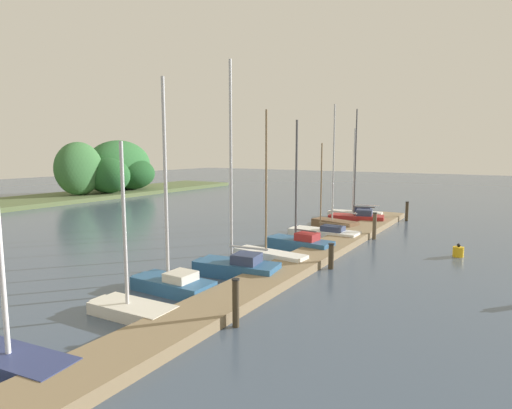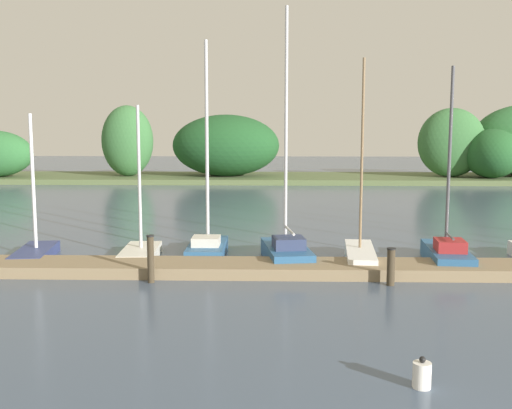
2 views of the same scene
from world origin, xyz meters
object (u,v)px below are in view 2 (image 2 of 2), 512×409
sailboat_1 (36,250)px  sailboat_5 (360,253)px  sailboat_6 (446,252)px  sailboat_4 (286,249)px  sailboat_2 (141,250)px  mooring_piling_2 (391,267)px  mooring_piling_1 (151,259)px  channel_buoy_1 (422,375)px  sailboat_3 (208,244)px

sailboat_1 → sailboat_5: 11.01m
sailboat_1 → sailboat_6: 13.81m
sailboat_4 → sailboat_2: bearing=76.4°
mooring_piling_2 → sailboat_5: bearing=99.9°
mooring_piling_1 → mooring_piling_2: mooring_piling_1 is taller
sailboat_2 → channel_buoy_1: (7.16, -10.16, -0.06)m
sailboat_4 → channel_buoy_1: sailboat_4 is taller
sailboat_2 → mooring_piling_1: size_ratio=3.72×
sailboat_3 → mooring_piling_1: size_ratio=5.27×
sailboat_1 → sailboat_6: (13.80, -0.50, 0.11)m
sailboat_6 → channel_buoy_1: bearing=166.8°
sailboat_5 → channel_buoy_1: bearing=-176.6°
sailboat_1 → sailboat_4: sailboat_4 is taller
sailboat_3 → sailboat_4: (2.72, -0.87, 0.02)m
sailboat_6 → mooring_piling_1: (-9.22, -2.53, 0.30)m
sailboat_1 → sailboat_2: size_ratio=0.95×
sailboat_3 → channel_buoy_1: 11.66m
sailboat_4 → channel_buoy_1: (2.18, -9.71, -0.22)m
sailboat_2 → sailboat_4: size_ratio=0.63×
sailboat_3 → sailboat_4: 2.85m
sailboat_2 → sailboat_6: (10.22, -0.67, 0.11)m
sailboat_4 → sailboat_3: bearing=63.8°
sailboat_6 → channel_buoy_1: sailboat_6 is taller
sailboat_3 → sailboat_1: bearing=95.4°
sailboat_3 → mooring_piling_1: sailboat_3 is taller
sailboat_2 → sailboat_6: size_ratio=0.81×
sailboat_2 → sailboat_5: size_ratio=0.78×
sailboat_3 → mooring_piling_1: (-1.26, -3.62, 0.27)m
sailboat_1 → sailboat_2: 3.59m
sailboat_3 → mooring_piling_1: bearing=160.5°
mooring_piling_1 → sailboat_6: bearing=15.4°
sailboat_6 → mooring_piling_2: size_ratio=5.89×
sailboat_1 → mooring_piling_1: 5.51m
mooring_piling_2 → sailboat_1: bearing=164.7°
sailboat_4 → channel_buoy_1: size_ratio=14.62×
sailboat_6 → sailboat_2: bearing=91.0°
sailboat_5 → sailboat_6: (2.80, -0.15, 0.06)m
sailboat_2 → mooring_piling_1: sailboat_2 is taller
mooring_piling_1 → sailboat_1: bearing=146.4°
sailboat_2 → sailboat_3: size_ratio=0.70×
sailboat_6 → mooring_piling_1: bearing=110.1°
sailboat_4 → sailboat_6: size_ratio=1.30×
sailboat_1 → sailboat_5: sailboat_5 is taller
sailboat_1 → sailboat_3: (5.84, 0.58, 0.14)m
sailboat_1 → sailboat_3: sailboat_3 is taller
sailboat_1 → mooring_piling_1: (4.58, -3.04, 0.41)m
sailboat_2 → mooring_piling_2: bearing=-115.8°
mooring_piling_1 → channel_buoy_1: mooring_piling_1 is taller
sailboat_1 → sailboat_5: (11.00, -0.36, 0.05)m
sailboat_3 → sailboat_5: sailboat_3 is taller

